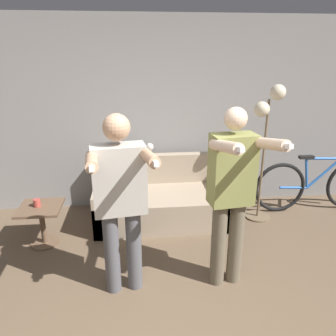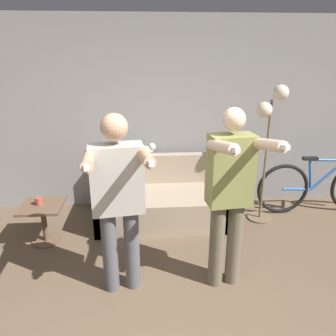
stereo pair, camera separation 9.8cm
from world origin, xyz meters
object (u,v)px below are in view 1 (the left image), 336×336
cat (140,150)px  side_table (42,217)px  bicycle (316,185)px  person_right (232,190)px  floor_lamp (267,122)px  person_left (120,195)px  couch (162,201)px  cup (37,203)px

cat → side_table: 1.50m
bicycle → person_right: bearing=-139.7°
person_right → floor_lamp: floor_lamp is taller
floor_lamp → bicycle: size_ratio=1.01×
bicycle → person_left: bearing=-152.0°
side_table → person_left: bearing=-43.0°
person_left → side_table: person_left is taller
cat → couch: bearing=-51.6°
couch → cup: size_ratio=19.63×
bicycle → side_table: bearing=-171.9°
person_left → person_right: 0.98m
person_left → floor_lamp: (1.78, 1.26, 0.34)m
couch → person_right: size_ratio=1.01×
couch → bicycle: bicycle is taller
person_right → cup: (-1.96, 0.90, -0.46)m
couch → person_left: 1.60m
person_right → bicycle: size_ratio=0.97×
couch → floor_lamp: size_ratio=0.97×
couch → side_table: couch is taller
couch → person_left: bearing=-109.2°
couch → bicycle: size_ratio=0.98×
floor_lamp → bicycle: floor_lamp is taller
side_table → cup: size_ratio=5.45×
cat → cup: (-1.19, -0.78, -0.36)m
couch → bicycle: bearing=1.4°
person_right → floor_lamp: size_ratio=0.97×
floor_lamp → bicycle: 1.28m
person_left → cat: size_ratio=3.64×
person_right → side_table: bearing=148.6°
cat → bicycle: bearing=-6.6°
person_right → side_table: size_ratio=3.58×
person_left → side_table: size_ratio=3.51×
person_left → floor_lamp: size_ratio=0.95×
person_right → side_table: (-1.93, 0.89, -0.64)m
bicycle → floor_lamp: bearing=-170.6°
couch → person_left: size_ratio=1.03×
person_right → bicycle: person_right is taller
person_right → cup: size_ratio=19.52×
couch → floor_lamp: bearing=-4.0°
person_left → cup: person_left is taller
cat → side_table: bearing=-145.8°
couch → cat: bearing=128.4°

